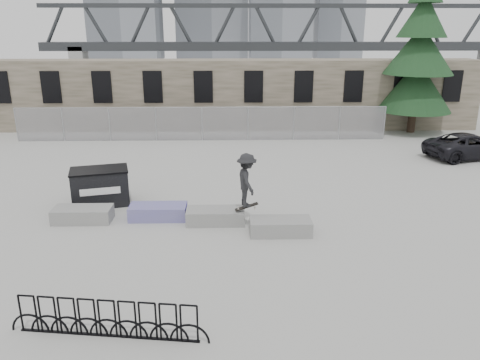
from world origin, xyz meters
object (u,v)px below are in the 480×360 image
dumpster (100,187)px  skateboarder (247,180)px  planter_far_left (83,214)px  bike_rack (107,319)px  planter_center_left (158,211)px  planter_center_right (215,215)px  suv (469,146)px  planter_offset (281,226)px  spruce_tree (419,55)px

dumpster → skateboarder: (5.49, -2.16, 0.91)m
planter_far_left → bike_rack: (2.46, -6.50, 0.17)m
planter_center_left → planter_center_right: 2.08m
planter_far_left → dumpster: dumpster is taller
planter_center_left → dumpster: size_ratio=0.84×
planter_far_left → planter_center_left: same height
planter_center_right → suv: suv is taller
planter_offset → planter_center_right: bearing=156.1°
planter_center_left → skateboarder: (3.11, -0.65, 1.34)m
planter_offset → spruce_tree: size_ratio=0.17×
planter_offset → suv: suv is taller
bike_rack → dumpster: bearing=105.3°
planter_center_right → bike_rack: size_ratio=0.45×
planter_center_right → bike_rack: 6.62m
planter_center_right → suv: (12.95, 8.33, 0.37)m
planter_offset → bike_rack: bike_rack is taller
planter_center_left → planter_offset: size_ratio=1.00×
planter_offset → spruce_tree: (10.18, 15.64, 4.58)m
dumpster → bike_rack: (2.25, -8.20, -0.26)m
planter_center_left → dumpster: bearing=147.6°
planter_center_left → spruce_tree: bearing=44.8°
suv → planter_far_left: bearing=99.7°
planter_center_right → spruce_tree: bearing=50.0°
planter_far_left → planter_center_left: 2.60m
planter_far_left → suv: suv is taller
planter_offset → bike_rack: (-4.33, -5.29, 0.17)m
planter_center_left → planter_center_right: bearing=-12.0°
skateboarder → suv: bearing=-66.9°
suv → skateboarder: size_ratio=2.34×
planter_far_left → bike_rack: size_ratio=0.45×
planter_center_left → planter_far_left: bearing=-176.0°
bike_rack → spruce_tree: 25.85m
skateboarder → bike_rack: bearing=139.1°
spruce_tree → skateboarder: size_ratio=5.82×
skateboarder → planter_center_left: bearing=65.6°
planter_center_right → planter_offset: 2.36m
skateboarder → planter_far_left: bearing=72.7°
planter_center_right → suv: 15.40m
planter_center_left → bike_rack: bearing=-91.2°
planter_far_left → skateboarder: skateboarder is taller
spruce_tree → planter_far_left: bearing=-139.6°
planter_far_left → bike_rack: bearing=-69.3°
planter_center_right → dumpster: bearing=156.2°
dumpster → suv: dumpster is taller
planter_center_left → suv: size_ratio=0.43×
planter_center_right → skateboarder: (1.07, -0.21, 1.34)m
spruce_tree → skateboarder: spruce_tree is taller
skateboarder → planter_offset: bearing=-136.9°
bike_rack → planter_far_left: bearing=110.7°
dumpster → planter_offset: bearing=-38.1°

